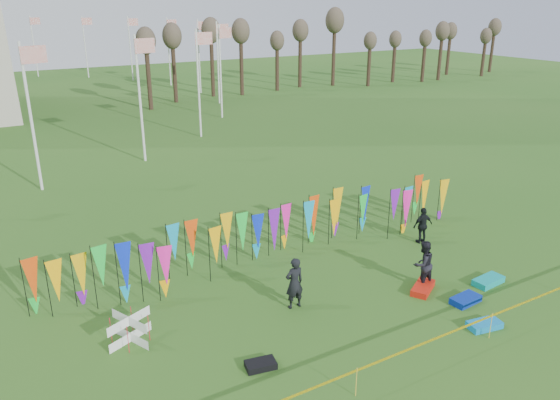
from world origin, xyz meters
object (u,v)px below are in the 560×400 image
person_mid (423,264)px  kite_bag_black (261,365)px  kite_bag_red (423,288)px  box_kite (130,329)px  kite_bag_teal (488,281)px  kite_bag_blue (466,300)px  person_left (294,283)px  person_right (423,225)px  kite_bag_turquoise (484,325)px

person_mid → kite_bag_black: (-7.41, -1.22, -0.80)m
kite_bag_red → kite_bag_black: kite_bag_red is taller
kite_bag_red → person_mid: bearing=55.9°
box_kite → kite_bag_teal: box_kite is taller
kite_bag_red → kite_bag_teal: kite_bag_teal is taller
person_mid → kite_bag_blue: (0.50, -1.67, -0.79)m
box_kite → kite_bag_teal: bearing=-13.8°
person_mid → kite_bag_blue: bearing=106.0°
person_mid → kite_bag_black: size_ratio=2.06×
kite_bag_blue → kite_bag_red: same height
box_kite → person_left: (5.44, -0.81, 0.47)m
person_mid → box_kite: bearing=-11.2°
person_mid → person_right: bearing=-134.7°
kite_bag_turquoise → kite_bag_red: bearing=90.1°
person_mid → kite_bag_blue: size_ratio=1.64×
person_right → kite_bag_black: bearing=28.0°
box_kite → kite_bag_blue: (10.77, -3.59, -0.34)m
person_left → person_right: (7.61, 1.74, -0.12)m
kite_bag_blue → kite_bag_black: bearing=176.7°
kite_bag_black → person_mid: bearing=9.3°
kite_bag_blue → kite_bag_teal: bearing=16.1°
kite_bag_blue → kite_bag_black: 7.92m
kite_bag_black → person_left: bearing=42.2°
kite_bag_turquoise → kite_bag_black: 7.45m
kite_bag_black → box_kite: bearing=132.4°
person_left → box_kite: bearing=-7.6°
person_left → kite_bag_blue: person_left is taller
person_right → kite_bag_black: (-10.18, -4.07, -0.71)m
person_mid → kite_bag_teal: person_mid is taller
kite_bag_red → kite_bag_blue: bearing=-62.9°
person_left → kite_bag_blue: (5.33, -2.78, -0.82)m
person_mid → kite_bag_red: size_ratio=1.43×
person_right → kite_bag_teal: bearing=89.2°
box_kite → person_right: (13.05, 0.93, 0.35)m
person_left → kite_bag_red: size_ratio=1.47×
person_right → kite_bag_blue: person_right is taller
box_kite → kite_bag_red: 10.32m
person_left → kite_bag_teal: 7.51m
kite_bag_teal → kite_bag_black: bearing=-179.6°
box_kite → kite_bag_teal: (12.56, -3.08, -0.34)m
kite_bag_blue → kite_bag_turquoise: bearing=-116.3°
box_kite → kite_bag_blue: box_kite is taller
person_mid → kite_bag_red: person_mid is taller
box_kite → person_right: 13.08m
kite_bag_blue → person_left: bearing=152.5°
person_mid → kite_bag_turquoise: 3.18m
person_mid → kite_bag_teal: bearing=152.7°
person_right → kite_bag_turquoise: person_right is taller
kite_bag_blue → box_kite: bearing=161.6°
person_mid → kite_bag_blue: person_mid is taller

